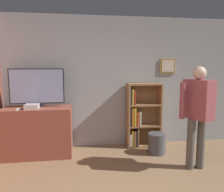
{
  "coord_description": "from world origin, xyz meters",
  "views": [
    {
      "loc": [
        -0.76,
        -1.69,
        1.68
      ],
      "look_at": [
        -0.23,
        1.94,
        1.19
      ],
      "focal_mm": 35.0,
      "sensor_mm": 36.0,
      "label": 1
    }
  ],
  "objects_px": {
    "television": "(37,87)",
    "game_console": "(32,107)",
    "person": "(198,109)",
    "bookshelf": "(140,117)",
    "waste_bin": "(157,143)"
  },
  "relations": [
    {
      "from": "television",
      "to": "game_console",
      "type": "height_order",
      "value": "television"
    },
    {
      "from": "television",
      "to": "person",
      "type": "distance_m",
      "value": 2.88
    },
    {
      "from": "bookshelf",
      "to": "waste_bin",
      "type": "relative_size",
      "value": 3.4
    },
    {
      "from": "television",
      "to": "game_console",
      "type": "xyz_separation_m",
      "value": [
        -0.06,
        -0.21,
        -0.33
      ]
    },
    {
      "from": "television",
      "to": "bookshelf",
      "type": "bearing_deg",
      "value": 3.23
    },
    {
      "from": "game_console",
      "to": "waste_bin",
      "type": "xyz_separation_m",
      "value": [
        2.33,
        -0.1,
        -0.77
      ]
    },
    {
      "from": "bookshelf",
      "to": "television",
      "type": "bearing_deg",
      "value": -176.77
    },
    {
      "from": "game_console",
      "to": "person",
      "type": "height_order",
      "value": "person"
    },
    {
      "from": "game_console",
      "to": "person",
      "type": "xyz_separation_m",
      "value": [
        2.74,
        -0.8,
        0.04
      ]
    },
    {
      "from": "bookshelf",
      "to": "waste_bin",
      "type": "bearing_deg",
      "value": -63.21
    },
    {
      "from": "person",
      "to": "television",
      "type": "bearing_deg",
      "value": -131.68
    },
    {
      "from": "bookshelf",
      "to": "person",
      "type": "relative_size",
      "value": 0.8
    },
    {
      "from": "television",
      "to": "game_console",
      "type": "distance_m",
      "value": 0.4
    },
    {
      "from": "game_console",
      "to": "person",
      "type": "relative_size",
      "value": 0.14
    },
    {
      "from": "person",
      "to": "game_console",
      "type": "bearing_deg",
      "value": -127.19
    }
  ]
}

